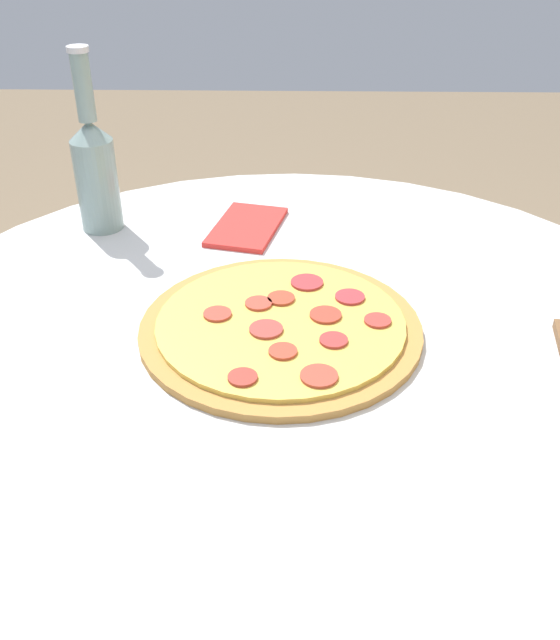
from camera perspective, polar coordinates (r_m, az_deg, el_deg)
The scene contains 4 objects.
table at distance 0.99m, azimuth 0.87°, elevation -9.83°, with size 1.06×1.06×0.77m.
pizza at distance 0.87m, azimuth 0.05°, elevation -0.68°, with size 0.35×0.35×0.02m.
beer_bottle at distance 1.13m, azimuth -14.61°, elevation 11.72°, with size 0.06×0.06×0.27m.
napkin at distance 1.13m, azimuth -2.70°, elevation 7.47°, with size 0.17×0.13×0.01m.
Camera 1 is at (0.73, 0.00, 1.26)m, focal length 40.00 mm.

